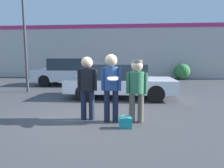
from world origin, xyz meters
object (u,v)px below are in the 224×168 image
at_px(parked_car_far, 71,72).
at_px(handbag, 126,122).
at_px(parked_car_near, 120,81).
at_px(street_lamp, 29,21).
at_px(person_left, 87,83).
at_px(person_right, 137,85).
at_px(shrub, 182,71).
at_px(person_middle_with_frisbee, 111,82).

xyz_separation_m(parked_car_far, handbag, (3.42, -7.12, -0.65)).
distance_m(parked_car_near, street_lamp, 5.07).
distance_m(parked_car_near, handbag, 3.72).
height_order(person_left, person_right, person_left).
bearing_deg(person_left, parked_car_far, 110.08).
bearing_deg(person_right, parked_car_far, 118.96).
height_order(person_right, shrub, person_right).
height_order(person_left, parked_car_near, person_left).
xyz_separation_m(person_right, parked_car_near, (-0.59, 3.20, -0.25)).
relative_size(street_lamp, shrub, 4.43).
height_order(person_middle_with_frisbee, parked_car_near, person_middle_with_frisbee).
relative_size(person_left, parked_car_far, 0.39).
xyz_separation_m(person_left, person_middle_with_frisbee, (0.65, -0.14, 0.04)).
bearing_deg(handbag, parked_car_near, 95.16).
bearing_deg(person_middle_with_frisbee, handbag, -49.18).
bearing_deg(shrub, street_lamp, -143.57).
bearing_deg(shrub, parked_car_far, -153.09).
height_order(parked_car_near, shrub, parked_car_near).
height_order(parked_car_near, handbag, parked_car_near).
relative_size(person_left, shrub, 1.39).
xyz_separation_m(shrub, handbag, (-3.98, -10.88, -0.46)).
bearing_deg(person_left, parked_car_near, 77.12).
height_order(person_left, person_middle_with_frisbee, person_middle_with_frisbee).
bearing_deg(street_lamp, shrub, 36.43).
xyz_separation_m(person_middle_with_frisbee, person_right, (0.65, 0.02, -0.09)).
bearing_deg(person_right, handbag, -119.23).
distance_m(person_middle_with_frisbee, street_lamp, 6.30).
bearing_deg(person_middle_with_frisbee, street_lamp, 135.70).
bearing_deg(parked_car_far, person_left, -69.92).
xyz_separation_m(person_middle_with_frisbee, handbag, (0.39, -0.45, -0.90)).
bearing_deg(shrub, parked_car_near, -120.84).
xyz_separation_m(person_middle_with_frisbee, shrub, (4.37, 10.43, -0.44)).
bearing_deg(parked_car_far, shrub, 26.91).
distance_m(parked_car_near, parked_car_far, 4.64).
bearing_deg(parked_car_near, street_lamp, 168.19).
height_order(person_right, parked_car_far, person_right).
height_order(person_left, parked_car_far, person_left).
bearing_deg(person_middle_with_frisbee, parked_car_far, 114.47).
relative_size(person_middle_with_frisbee, parked_car_near, 0.40).
bearing_deg(parked_car_far, handbag, -64.33).
bearing_deg(street_lamp, parked_car_far, 65.55).
relative_size(street_lamp, handbag, 17.79).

